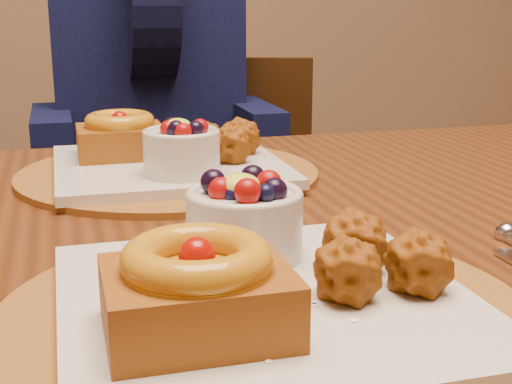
# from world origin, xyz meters

# --- Properties ---
(dining_table) EXTENTS (1.60, 0.90, 0.76)m
(dining_table) POSITION_xyz_m (-0.11, -0.04, 0.68)
(dining_table) COLOR #3A1B0A
(dining_table) RESTS_ON ground
(place_setting_near) EXTENTS (0.38, 0.38, 0.09)m
(place_setting_near) POSITION_xyz_m (-0.11, -0.25, 0.78)
(place_setting_near) COLOR brown
(place_setting_near) RESTS_ON dining_table
(place_setting_far) EXTENTS (0.38, 0.38, 0.09)m
(place_setting_far) POSITION_xyz_m (-0.11, 0.18, 0.78)
(place_setting_far) COLOR brown
(place_setting_far) RESTS_ON dining_table
(chair_far) EXTENTS (0.52, 0.52, 0.85)m
(chair_far) POSITION_xyz_m (0.09, 0.80, 0.47)
(chair_far) COLOR black
(chair_far) RESTS_ON ground
(diner) EXTENTS (0.48, 0.47, 0.79)m
(diner) POSITION_xyz_m (-0.05, 0.85, 0.84)
(diner) COLOR black
(diner) RESTS_ON ground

